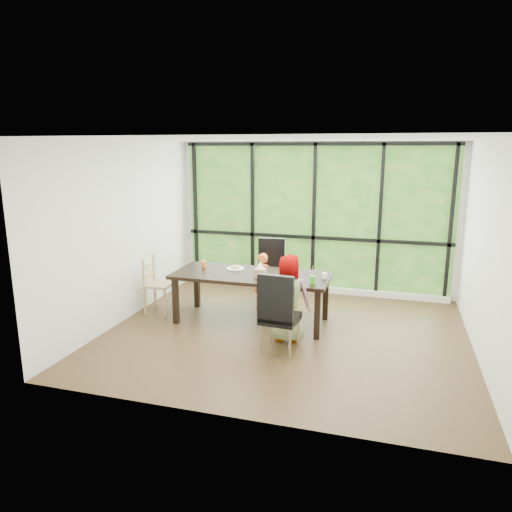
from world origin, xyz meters
name	(u,v)px	position (x,y,z in m)	size (l,w,h in m)	color
ground	(285,334)	(0.00, 0.00, 0.00)	(5.00, 5.00, 0.00)	black
back_wall	(314,218)	(0.00, 2.25, 1.35)	(5.00, 5.00, 0.00)	silver
foliage_backdrop	(314,218)	(0.00, 2.23, 1.35)	(4.80, 0.02, 2.65)	#1B4717
window_mullions	(314,218)	(0.00, 2.19, 1.35)	(4.80, 0.06, 2.65)	black
window_sill	(311,288)	(0.00, 2.15, 0.05)	(4.80, 0.12, 0.10)	silver
dining_table	(252,298)	(-0.61, 0.35, 0.38)	(2.33, 1.00, 0.75)	black
chair_window_leather	(270,272)	(-0.57, 1.31, 0.54)	(0.46, 0.46, 1.08)	black
chair_interior_leather	(280,312)	(0.07, -0.62, 0.54)	(0.46, 0.46, 1.08)	black
chair_end_beech	(159,285)	(-2.15, 0.35, 0.45)	(0.42, 0.40, 0.90)	#A1855B
child_toddler	(262,281)	(-0.61, 0.94, 0.46)	(0.34, 0.22, 0.93)	orange
child_older	(288,298)	(0.08, -0.21, 0.60)	(0.59, 0.38, 1.21)	gray
placemat	(288,281)	(0.01, 0.11, 0.75)	(0.38, 0.28, 0.01)	tan
plate_far	(235,268)	(-0.93, 0.54, 0.76)	(0.27, 0.27, 0.02)	white
plate_near	(288,280)	(0.00, 0.12, 0.76)	(0.26, 0.26, 0.02)	white
orange_cup	(204,264)	(-1.44, 0.50, 0.80)	(0.07, 0.07, 0.10)	orange
green_cup	(313,280)	(0.36, 0.04, 0.81)	(0.08, 0.08, 0.12)	green
white_mug	(324,276)	(0.48, 0.39, 0.79)	(0.08, 0.08, 0.08)	white
tissue_box	(260,273)	(-0.43, 0.20, 0.81)	(0.15, 0.15, 0.13)	tan
crepe_rolls_far	(235,267)	(-0.93, 0.54, 0.79)	(0.15, 0.12, 0.04)	tan
crepe_rolls_near	(288,278)	(0.00, 0.12, 0.78)	(0.15, 0.12, 0.04)	tan
straw_white	(204,258)	(-1.44, 0.50, 0.89)	(0.01, 0.01, 0.20)	white
straw_pink	(313,273)	(0.36, 0.04, 0.91)	(0.01, 0.01, 0.20)	pink
tissue	(260,265)	(-0.43, 0.20, 0.93)	(0.12, 0.12, 0.11)	white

